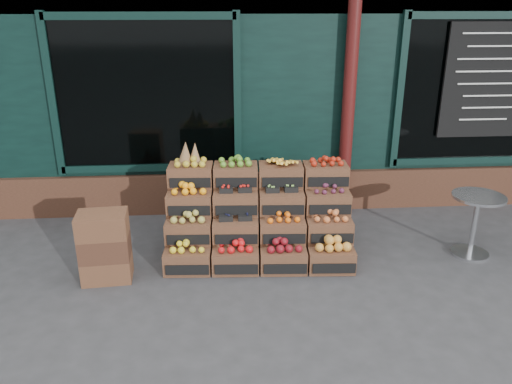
{
  "coord_description": "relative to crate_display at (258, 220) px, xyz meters",
  "views": [
    {
      "loc": [
        -0.62,
        -4.77,
        2.94
      ],
      "look_at": [
        -0.2,
        0.7,
        0.85
      ],
      "focal_mm": 35.0,
      "sensor_mm": 36.0,
      "label": 1
    }
  ],
  "objects": [
    {
      "name": "crate_display",
      "position": [
        0.0,
        0.0,
        0.0
      ],
      "size": [
        2.26,
        1.19,
        1.38
      ],
      "rotation": [
        0.0,
        0.0,
        -0.06
      ],
      "color": "brown",
      "rests_on": "ground"
    },
    {
      "name": "shop_facade",
      "position": [
        0.17,
        4.29,
        1.97
      ],
      "size": [
        12.0,
        6.24,
        4.8
      ],
      "color": "black",
      "rests_on": "ground"
    },
    {
      "name": "spare_crates",
      "position": [
        -1.75,
        -0.53,
        -0.02
      ],
      "size": [
        0.56,
        0.41,
        0.81
      ],
      "rotation": [
        0.0,
        0.0,
        0.07
      ],
      "color": "brown",
      "rests_on": "ground"
    },
    {
      "name": "ground",
      "position": [
        0.16,
        -0.82,
        -0.43
      ],
      "size": [
        60.0,
        60.0,
        0.0
      ],
      "primitive_type": "plane",
      "color": "#373739",
      "rests_on": "ground"
    },
    {
      "name": "bistro_table",
      "position": [
        2.63,
        -0.27,
        0.06
      ],
      "size": [
        0.62,
        0.62,
        0.79
      ],
      "rotation": [
        0.0,
        0.0,
        -0.0
      ],
      "color": "silver",
      "rests_on": "ground"
    },
    {
      "name": "shopkeeper",
      "position": [
        -1.68,
        1.87,
        0.47
      ],
      "size": [
        0.72,
        0.54,
        1.8
      ],
      "primitive_type": "imported",
      "rotation": [
        0.0,
        0.0,
        2.96
      ],
      "color": "#1E6A39",
      "rests_on": "ground"
    }
  ]
}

